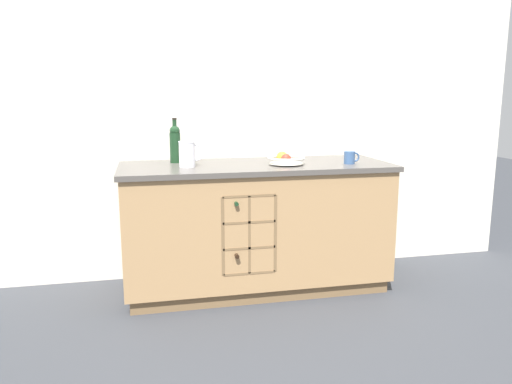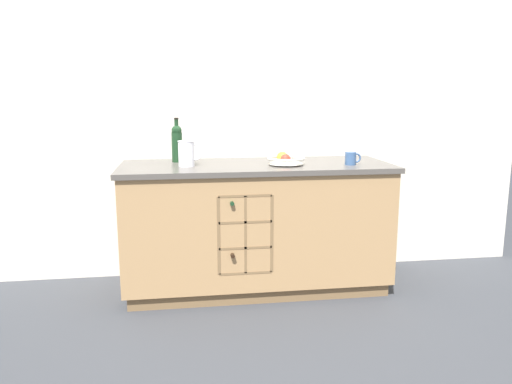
{
  "view_description": "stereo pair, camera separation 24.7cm",
  "coord_description": "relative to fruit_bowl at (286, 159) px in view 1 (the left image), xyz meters",
  "views": [
    {
      "loc": [
        -0.74,
        -3.33,
        1.36
      ],
      "look_at": [
        0.0,
        0.0,
        0.7
      ],
      "focal_mm": 35.0,
      "sensor_mm": 36.0,
      "label": 1
    },
    {
      "loc": [
        -0.5,
        -3.38,
        1.36
      ],
      "look_at": [
        0.0,
        0.0,
        0.7
      ],
      "focal_mm": 35.0,
      "sensor_mm": 36.0,
      "label": 2
    }
  ],
  "objects": [
    {
      "name": "ground_plane",
      "position": [
        -0.19,
        0.08,
        -0.93
      ],
      "size": [
        14.0,
        14.0,
        0.0
      ],
      "primitive_type": "plane",
      "color": "#383A3F"
    },
    {
      "name": "ceramic_mug",
      "position": [
        0.44,
        -0.05,
        0.01
      ],
      "size": [
        0.11,
        0.08,
        0.09
      ],
      "color": "#385684",
      "rests_on": "kitchen_island"
    },
    {
      "name": "kitchen_island",
      "position": [
        -0.19,
        0.08,
        -0.48
      ],
      "size": [
        1.86,
        0.72,
        0.9
      ],
      "color": "brown",
      "rests_on": "ground_plane"
    },
    {
      "name": "white_pitcher",
      "position": [
        -0.66,
        0.04,
        0.05
      ],
      "size": [
        0.17,
        0.11,
        0.17
      ],
      "color": "white",
      "rests_on": "kitchen_island"
    },
    {
      "name": "back_wall",
      "position": [
        -0.19,
        0.48,
        0.34
      ],
      "size": [
        4.4,
        0.06,
        2.55
      ],
      "primitive_type": "cube",
      "color": "silver",
      "rests_on": "ground_plane"
    },
    {
      "name": "standing_wine_bottle",
      "position": [
        -0.73,
        0.27,
        0.1
      ],
      "size": [
        0.08,
        0.08,
        0.31
      ],
      "color": "#19381E",
      "rests_on": "kitchen_island"
    },
    {
      "name": "fruit_bowl",
      "position": [
        0.0,
        0.0,
        0.0
      ],
      "size": [
        0.26,
        0.26,
        0.08
      ],
      "color": "silver",
      "rests_on": "kitchen_island"
    }
  ]
}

